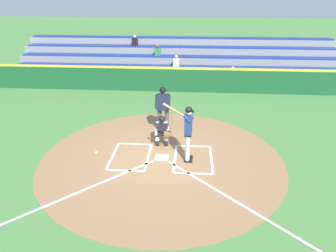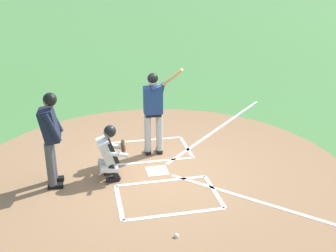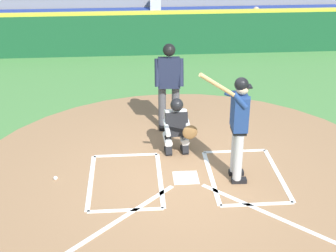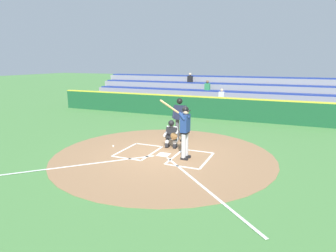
{
  "view_description": "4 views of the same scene",
  "coord_description": "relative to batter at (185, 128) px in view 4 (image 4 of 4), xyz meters",
  "views": [
    {
      "loc": [
        -0.9,
        8.86,
        5.09
      ],
      "look_at": [
        -0.17,
        -0.52,
        0.94
      ],
      "focal_mm": 32.73,
      "sensor_mm": 36.0,
      "label": 1
    },
    {
      "loc": [
        7.51,
        -1.4,
        3.98
      ],
      "look_at": [
        0.11,
        0.21,
        1.04
      ],
      "focal_mm": 44.09,
      "sensor_mm": 36.0,
      "label": 2
    },
    {
      "loc": [
        0.88,
        7.31,
        4.49
      ],
      "look_at": [
        0.28,
        -0.46,
        0.81
      ],
      "focal_mm": 52.37,
      "sensor_mm": 36.0,
      "label": 3
    },
    {
      "loc": [
        -4.12,
        9.22,
        3.36
      ],
      "look_at": [
        -0.12,
        -0.15,
        1.07
      ],
      "focal_mm": 30.8,
      "sensor_mm": 36.0,
      "label": 4
    }
  ],
  "objects": [
    {
      "name": "bleacher_stand",
      "position": [
        0.85,
        -10.86,
        -0.25
      ],
      "size": [
        20.0,
        4.25,
        2.55
      ],
      "color": "gray",
      "rests_on": "ground"
    },
    {
      "name": "catcher",
      "position": [
        0.91,
        -1.05,
        -0.51
      ],
      "size": [
        0.62,
        0.61,
        1.13
      ],
      "color": "black",
      "rests_on": "ground"
    },
    {
      "name": "home_plate_and_chalk",
      "position": [
        0.85,
        0.78,
        -1.08
      ],
      "size": [
        7.93,
        4.91,
        0.01
      ],
      "color": "white",
      "rests_on": "dirt_circle"
    },
    {
      "name": "batter",
      "position": [
        0.0,
        0.0,
        0.0
      ],
      "size": [
        0.94,
        0.69,
        2.13
      ],
      "color": "#BCBCBC",
      "rests_on": "ground"
    },
    {
      "name": "plate_umpire",
      "position": [
        0.98,
        -2.13,
        -0.02
      ],
      "size": [
        0.59,
        0.43,
        1.86
      ],
      "color": "#4C4C51",
      "rests_on": "ground"
    },
    {
      "name": "dirt_circle",
      "position": [
        0.85,
        -0.1,
        -1.09
      ],
      "size": [
        8.0,
        8.0,
        0.01
      ],
      "primitive_type": "cylinder",
      "color": "#99704C",
      "rests_on": "ground"
    },
    {
      "name": "ground_plane",
      "position": [
        0.85,
        -0.1,
        -1.1
      ],
      "size": [
        120.0,
        120.0,
        0.0
      ],
      "primitive_type": "plane",
      "color": "#4C8442"
    },
    {
      "name": "backstop_wall",
      "position": [
        0.85,
        -7.6,
        -0.45
      ],
      "size": [
        22.0,
        0.36,
        1.31
      ],
      "color": "#19512D",
      "rests_on": "ground"
    },
    {
      "name": "baseball",
      "position": [
        3.11,
        -0.22,
        -1.06
      ],
      "size": [
        0.07,
        0.07,
        0.07
      ],
      "primitive_type": "sphere",
      "color": "white",
      "rests_on": "ground"
    }
  ]
}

